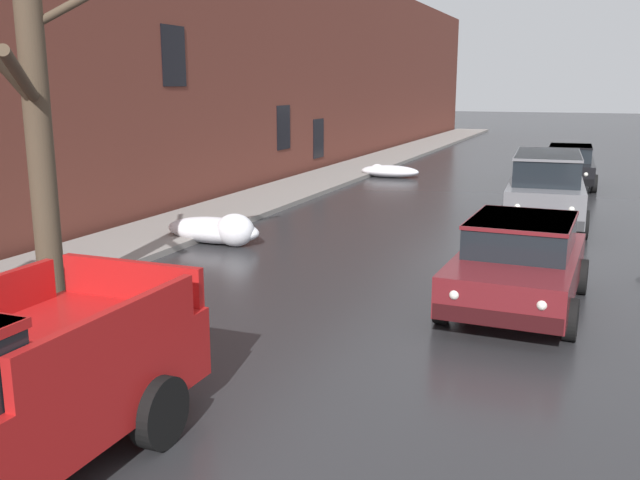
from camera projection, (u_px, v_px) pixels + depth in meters
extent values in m
cube|color=gray|center=(207.00, 218.00, 18.31)|extent=(2.46, 80.00, 0.14)
cube|color=brown|center=(144.00, 57.00, 18.04)|extent=(0.60, 80.00, 8.38)
cube|color=black|center=(318.00, 138.00, 28.79)|extent=(0.08, 1.10, 1.60)
cube|color=black|center=(283.00, 127.00, 25.56)|extent=(0.08, 1.10, 1.60)
cube|color=black|center=(173.00, 56.00, 18.75)|extent=(0.08, 1.10, 1.60)
ellipsoid|color=white|center=(390.00, 171.00, 26.91)|extent=(2.28, 1.03, 0.45)
ellipsoid|color=white|center=(378.00, 171.00, 27.04)|extent=(0.55, 0.46, 0.46)
ellipsoid|color=white|center=(377.00, 170.00, 27.11)|extent=(0.58, 0.48, 0.48)
ellipsoid|color=white|center=(213.00, 230.00, 15.65)|extent=(2.28, 0.92, 0.58)
ellipsoid|color=white|center=(235.00, 230.00, 15.30)|extent=(0.87, 0.73, 0.73)
cylinder|color=#4C3D2D|center=(40.00, 148.00, 10.63)|extent=(0.41, 0.41, 5.05)
cylinder|color=#4C3D2D|center=(21.00, 77.00, 9.56)|extent=(1.13, 1.62, 0.81)
cylinder|color=#4C3D2D|center=(26.00, 39.00, 10.88)|extent=(1.18, 1.03, 1.03)
cylinder|color=#4C3D2D|center=(6.00, 71.00, 9.84)|extent=(0.26, 1.26, 1.12)
cube|color=red|center=(114.00, 333.00, 6.14)|extent=(0.11, 2.43, 0.44)
cube|color=red|center=(132.00, 280.00, 7.79)|extent=(1.81, 0.11, 0.44)
cylinder|color=black|center=(160.00, 412.00, 6.78)|extent=(0.22, 0.72, 0.72)
cylinder|color=black|center=(7.00, 381.00, 7.48)|extent=(0.22, 0.72, 0.72)
cube|color=maroon|center=(518.00, 271.00, 11.01)|extent=(1.88, 3.95, 0.60)
cube|color=black|center=(522.00, 234.00, 11.07)|extent=(1.58, 2.07, 0.52)
cube|color=maroon|center=(523.00, 220.00, 11.02)|extent=(1.61, 2.11, 0.06)
cube|color=black|center=(496.00, 318.00, 9.35)|extent=(1.73, 0.17, 0.22)
cube|color=black|center=(532.00, 256.00, 12.75)|extent=(1.73, 0.17, 0.22)
cylinder|color=black|center=(571.00, 320.00, 9.64)|extent=(0.20, 0.60, 0.60)
cylinder|color=black|center=(442.00, 304.00, 10.35)|extent=(0.20, 0.60, 0.60)
cylinder|color=black|center=(582.00, 277.00, 11.81)|extent=(0.20, 0.60, 0.60)
cylinder|color=black|center=(475.00, 266.00, 12.51)|extent=(0.20, 0.60, 0.60)
sphere|color=silver|center=(542.00, 305.00, 9.05)|extent=(0.14, 0.14, 0.14)
sphere|color=silver|center=(454.00, 295.00, 9.49)|extent=(0.14, 0.14, 0.14)
cube|color=slate|center=(545.00, 196.00, 17.57)|extent=(2.06, 4.81, 0.80)
cube|color=black|center=(547.00, 167.00, 17.46)|extent=(1.72, 3.38, 0.68)
cube|color=slate|center=(548.00, 154.00, 17.39)|extent=(1.76, 3.45, 0.06)
cube|color=#303032|center=(543.00, 224.00, 15.50)|extent=(1.73, 0.23, 0.22)
cube|color=#303032|center=(546.00, 194.00, 19.77)|extent=(1.73, 0.23, 0.22)
cylinder|color=black|center=(584.00, 224.00, 16.03)|extent=(0.22, 0.69, 0.68)
cylinder|color=black|center=(504.00, 220.00, 16.58)|extent=(0.22, 0.69, 0.68)
cylinder|color=black|center=(580.00, 204.00, 18.74)|extent=(0.22, 0.69, 0.68)
cylinder|color=black|center=(511.00, 201.00, 19.29)|extent=(0.22, 0.69, 0.68)
sphere|color=silver|center=(572.00, 209.00, 15.22)|extent=(0.14, 0.14, 0.14)
sphere|color=silver|center=(517.00, 207.00, 15.57)|extent=(0.14, 0.14, 0.14)
cube|color=black|center=(569.00, 169.00, 24.35)|extent=(1.76, 4.08, 0.60)
cube|color=black|center=(570.00, 153.00, 24.41)|extent=(1.46, 2.14, 0.52)
cube|color=black|center=(571.00, 146.00, 24.36)|extent=(1.50, 2.19, 0.06)
cube|color=black|center=(568.00, 182.00, 22.59)|extent=(1.58, 0.18, 0.22)
cube|color=black|center=(569.00, 168.00, 26.19)|extent=(1.58, 0.18, 0.22)
cylinder|color=black|center=(594.00, 184.00, 23.00)|extent=(0.20, 0.61, 0.60)
cylinder|color=black|center=(542.00, 181.00, 23.54)|extent=(0.20, 0.61, 0.60)
cylinder|color=black|center=(593.00, 175.00, 25.29)|extent=(0.20, 0.61, 0.60)
cylinder|color=black|center=(545.00, 173.00, 25.83)|extent=(0.20, 0.61, 0.60)
sphere|color=silver|center=(586.00, 174.00, 22.33)|extent=(0.14, 0.14, 0.14)
sphere|color=silver|center=(552.00, 173.00, 22.67)|extent=(0.14, 0.14, 0.14)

